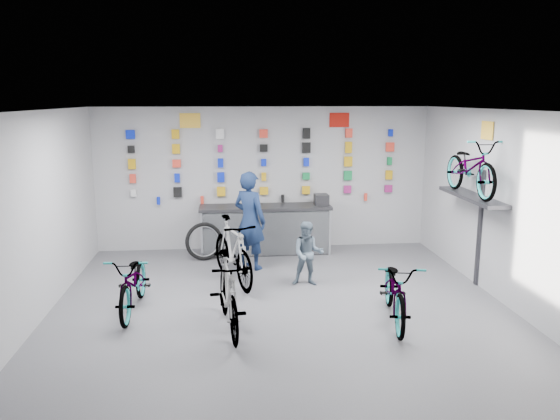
{
  "coord_description": "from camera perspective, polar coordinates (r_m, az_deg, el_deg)",
  "views": [
    {
      "loc": [
        -0.8,
        -7.42,
        3.17
      ],
      "look_at": [
        0.09,
        1.4,
        1.35
      ],
      "focal_mm": 35.0,
      "sensor_mm": 36.0,
      "label": 1
    }
  ],
  "objects": [
    {
      "name": "bike_right",
      "position": [
        8.07,
        12.0,
        -8.14
      ],
      "size": [
        0.93,
        1.89,
        0.95
      ],
      "primitive_type": "imported",
      "rotation": [
        0.0,
        0.0,
        -0.17
      ],
      "color": "gray",
      "rests_on": "floor"
    },
    {
      "name": "sign_side",
      "position": [
        9.64,
        20.83,
        7.78
      ],
      "size": [
        0.02,
        0.4,
        0.3
      ],
      "primitive_type": "cube",
      "color": "yellow",
      "rests_on": "wall_right"
    },
    {
      "name": "ceiling",
      "position": [
        7.46,
        0.42,
        10.32
      ],
      "size": [
        8.0,
        8.0,
        0.0
      ],
      "primitive_type": "plane",
      "rotation": [
        3.14,
        0.0,
        0.0
      ],
      "color": "white",
      "rests_on": "wall_back"
    },
    {
      "name": "wall_back",
      "position": [
        11.57,
        -1.73,
        3.31
      ],
      "size": [
        7.0,
        0.0,
        7.0
      ],
      "primitive_type": "plane",
      "rotation": [
        1.57,
        0.0,
        0.0
      ],
      "color": "#B5B5B8",
      "rests_on": "floor"
    },
    {
      "name": "sign_left",
      "position": [
        11.43,
        -9.38,
        9.2
      ],
      "size": [
        0.42,
        0.02,
        0.3
      ],
      "primitive_type": "cube",
      "color": "yellow",
      "rests_on": "wall_back"
    },
    {
      "name": "wall_right",
      "position": [
        8.73,
        23.88,
        -0.41
      ],
      "size": [
        0.0,
        8.0,
        8.0
      ],
      "primitive_type": "plane",
      "rotation": [
        1.57,
        0.0,
        -1.57
      ],
      "color": "#B5B5B8",
      "rests_on": "floor"
    },
    {
      "name": "register",
      "position": [
        11.33,
        4.34,
        1.11
      ],
      "size": [
        0.29,
        0.31,
        0.22
      ],
      "primitive_type": "cube",
      "rotation": [
        0.0,
        0.0,
        0.02
      ],
      "color": "black",
      "rests_on": "counter"
    },
    {
      "name": "floor",
      "position": [
        8.1,
        0.38,
        -11.4
      ],
      "size": [
        8.0,
        8.0,
        0.0
      ],
      "primitive_type": "plane",
      "color": "#4E4E52",
      "rests_on": "ground"
    },
    {
      "name": "bike_wall",
      "position": [
        9.59,
        19.34,
        4.27
      ],
      "size": [
        0.63,
        1.8,
        0.95
      ],
      "primitive_type": "imported",
      "color": "gray",
      "rests_on": "wall_bracket"
    },
    {
      "name": "clerk",
      "position": [
        10.22,
        -3.18,
        -1.09
      ],
      "size": [
        0.8,
        0.77,
        1.85
      ],
      "primitive_type": "imported",
      "rotation": [
        0.0,
        0.0,
        2.47
      ],
      "color": "#142448",
      "rests_on": "floor"
    },
    {
      "name": "spare_wheel",
      "position": [
        10.96,
        -7.93,
        -3.27
      ],
      "size": [
        0.78,
        0.34,
        0.76
      ],
      "rotation": [
        0.0,
        0.0,
        0.22
      ],
      "color": "black",
      "rests_on": "floor"
    },
    {
      "name": "wall_bracket",
      "position": [
        9.71,
        19.53,
        0.82
      ],
      "size": [
        0.39,
        1.9,
        2.0
      ],
      "color": "#333338",
      "rests_on": "wall_right"
    },
    {
      "name": "bike_center",
      "position": [
        7.63,
        -5.42,
        -8.63
      ],
      "size": [
        0.71,
        1.82,
        1.07
      ],
      "primitive_type": "imported",
      "rotation": [
        0.0,
        0.0,
        0.12
      ],
      "color": "gray",
      "rests_on": "floor"
    },
    {
      "name": "counter",
      "position": [
        11.31,
        -1.53,
        -2.12
      ],
      "size": [
        2.7,
        0.66,
        1.0
      ],
      "color": "black",
      "rests_on": "floor"
    },
    {
      "name": "merch_wall",
      "position": [
        11.46,
        -1.62,
        4.8
      ],
      "size": [
        5.58,
        0.08,
        1.56
      ],
      "color": "silver",
      "rests_on": "wall_back"
    },
    {
      "name": "bike_left",
      "position": [
        8.54,
        -15.03,
        -7.28
      ],
      "size": [
        0.68,
        1.78,
        0.93
      ],
      "primitive_type": "imported",
      "rotation": [
        0.0,
        0.0,
        -0.03
      ],
      "color": "gray",
      "rests_on": "floor"
    },
    {
      "name": "customer",
      "position": [
        9.37,
        2.94,
        -4.58
      ],
      "size": [
        0.59,
        0.49,
        1.12
      ],
      "primitive_type": "imported",
      "rotation": [
        0.0,
        0.0,
        -0.12
      ],
      "color": "slate",
      "rests_on": "floor"
    },
    {
      "name": "wall_left",
      "position": [
        8.07,
        -25.16,
        -1.45
      ],
      "size": [
        0.0,
        8.0,
        8.0
      ],
      "primitive_type": "plane",
      "rotation": [
        1.57,
        0.0,
        1.57
      ],
      "color": "#B5B5B8",
      "rests_on": "floor"
    },
    {
      "name": "wall_front",
      "position": [
        3.89,
        6.92,
        -13.89
      ],
      "size": [
        7.0,
        0.0,
        7.0
      ],
      "primitive_type": "plane",
      "rotation": [
        -1.57,
        0.0,
        0.0
      ],
      "color": "#B5B5B8",
      "rests_on": "floor"
    },
    {
      "name": "bike_service",
      "position": [
        9.51,
        -4.97,
        -4.27
      ],
      "size": [
        1.11,
        1.98,
        1.15
      ],
      "primitive_type": "imported",
      "rotation": [
        0.0,
        0.0,
        0.32
      ],
      "color": "gray",
      "rests_on": "floor"
    },
    {
      "name": "sign_right",
      "position": [
        11.66,
        6.22,
        9.33
      ],
      "size": [
        0.42,
        0.02,
        0.3
      ],
      "primitive_type": "cube",
      "color": "red",
      "rests_on": "wall_back"
    }
  ]
}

